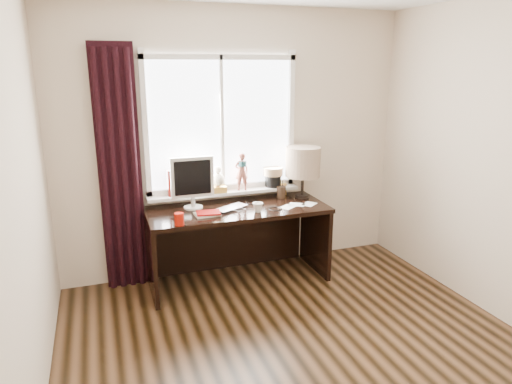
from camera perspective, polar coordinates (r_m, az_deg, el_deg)
name	(u,v)px	position (r m, az deg, el deg)	size (l,w,h in m)	color
floor	(325,381)	(3.35, 8.57, -22.38)	(3.50, 4.00, 0.00)	#53351F
wall_back	(236,144)	(4.56, -2.54, 6.07)	(3.50, 2.60, 0.00)	beige
wall_left	(5,229)	(2.47, -28.91, -4.09)	(4.00, 2.60, 0.00)	beige
laptop	(231,208)	(4.27, -3.10, -2.01)	(0.33, 0.21, 0.03)	silver
mug	(258,207)	(4.18, 0.23, -1.89)	(0.09, 0.09, 0.09)	white
red_cup	(179,219)	(3.89, -9.58, -3.35)	(0.08, 0.08, 0.11)	#A31105
window	(224,145)	(4.48, -4.00, 5.94)	(1.52, 0.20, 1.40)	white
curtain	(120,172)	(4.32, -16.67, 2.40)	(0.38, 0.09, 2.25)	black
desk	(235,229)	(4.48, -2.63, -4.61)	(1.70, 0.70, 0.75)	black
monitor	(192,180)	(4.27, -7.97, 1.56)	(0.40, 0.18, 0.49)	beige
notebook_stack	(208,214)	(4.12, -6.08, -2.70)	(0.24, 0.18, 0.03)	beige
brush_holder	(281,192)	(4.63, 3.17, 0.01)	(0.09, 0.09, 0.25)	black
icon_frame	(282,190)	(4.70, 3.29, 0.30)	(0.10, 0.04, 0.13)	gold
table_lamp	(303,162)	(4.59, 5.89, 3.70)	(0.35, 0.35, 0.52)	black
loose_papers	(298,205)	(4.41, 5.27, -1.65)	(0.42, 0.22, 0.00)	white
desk_cables	(264,206)	(4.36, 0.96, -1.73)	(0.30, 0.41, 0.01)	black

